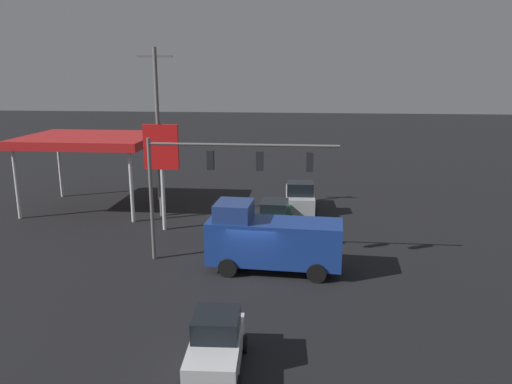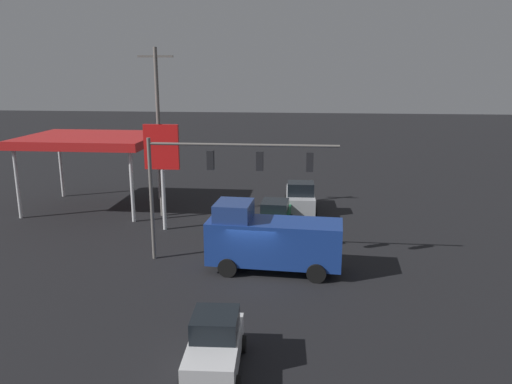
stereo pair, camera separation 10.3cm
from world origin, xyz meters
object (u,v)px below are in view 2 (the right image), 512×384
Objects in this scene: sedan_far at (275,216)px; price_sign at (162,153)px; utility_pole at (159,130)px; pickup_parked at (300,197)px; delivery_truck at (271,239)px; hatchback_crossing at (215,344)px; traffic_signal_assembly at (221,170)px.

price_sign is at bearing -82.45° from sedan_far.
utility_pole is 1.70× the size of price_sign.
utility_pole is at bearing -81.20° from pickup_parked.
delivery_truck reaches higher than sedan_far.
hatchback_crossing is (1.26, 8.95, -0.75)m from delivery_truck.
delivery_truck is 6.82m from sedan_far.
sedan_far is at bearing -21.81° from pickup_parked.
price_sign is 10.15m from delivery_truck.
hatchback_crossing is at bearing 111.92° from price_sign.
pickup_parked is at bearing -169.13° from utility_pole.
sedan_far is 0.85× the size of pickup_parked.
utility_pole is 2.20× the size of pickup_parked.
sedan_far is (0.22, -6.77, -0.74)m from delivery_truck.
delivery_truck is 1.55× the size of sedan_far.
price_sign is (-1.06, 3.07, -1.07)m from utility_pole.
utility_pole is 2.59× the size of sedan_far.
pickup_parked is (-1.56, -4.34, 0.16)m from sedan_far.
utility_pole is 13.24m from delivery_truck.
hatchback_crossing is (-7.14, 18.19, -5.14)m from utility_pole.
traffic_signal_assembly is 2.57× the size of hatchback_crossing.
traffic_signal_assembly is 1.46× the size of price_sign.
traffic_signal_assembly is at bearing -20.72° from sedan_far.
delivery_truck is at bearing 132.30° from utility_pole.
utility_pole is (5.72, -8.16, 1.04)m from traffic_signal_assembly.
traffic_signal_assembly is at bearing -174.71° from hatchback_crossing.
delivery_truck reaches higher than pickup_parked.
delivery_truck is 9.07m from hatchback_crossing.
pickup_parked is at bearing -150.33° from price_sign.
traffic_signal_assembly is 10.02m from utility_pole.
price_sign is 1.76× the size of hatchback_crossing.
sedan_far is (-8.19, 2.47, -5.14)m from utility_pole.
price_sign reaches higher than delivery_truck.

